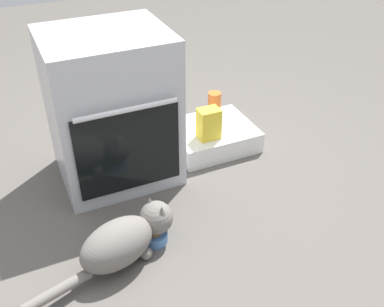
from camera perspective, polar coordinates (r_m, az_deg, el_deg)
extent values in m
plane|color=#56514C|center=(2.16, -5.29, -9.19)|extent=(8.00, 8.00, 0.00)
cube|color=#B7BABF|center=(2.31, -10.21, 5.65)|extent=(0.60, 0.52, 0.79)
cube|color=black|center=(2.14, -8.02, 0.27)|extent=(0.51, 0.01, 0.44)
cylinder|color=silver|center=(2.00, -8.30, 5.50)|extent=(0.48, 0.02, 0.02)
cube|color=white|center=(2.68, 2.53, 2.25)|extent=(0.48, 0.40, 0.13)
cylinder|color=#4C7AB7|center=(2.08, -4.82, -10.52)|extent=(0.12, 0.12, 0.05)
sphere|color=brown|center=(2.07, -4.84, -10.18)|extent=(0.07, 0.07, 0.07)
ellipsoid|color=slate|center=(1.94, -9.51, -11.31)|extent=(0.39, 0.30, 0.20)
sphere|color=slate|center=(2.01, -4.56, -8.13)|extent=(0.15, 0.15, 0.15)
cone|color=slate|center=(2.00, -5.40, -6.33)|extent=(0.05, 0.05, 0.07)
cone|color=slate|center=(1.95, -3.85, -7.51)|extent=(0.05, 0.05, 0.07)
cylinder|color=slate|center=(1.89, -16.75, -16.42)|extent=(0.29, 0.14, 0.06)
sphere|color=slate|center=(2.07, -7.82, -10.84)|extent=(0.06, 0.06, 0.06)
sphere|color=slate|center=(2.01, -5.88, -12.52)|extent=(0.06, 0.06, 0.06)
cube|color=yellow|center=(2.50, 2.15, 3.81)|extent=(0.12, 0.09, 0.18)
cylinder|color=#D16023|center=(2.76, 2.87, 6.42)|extent=(0.08, 0.08, 0.14)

